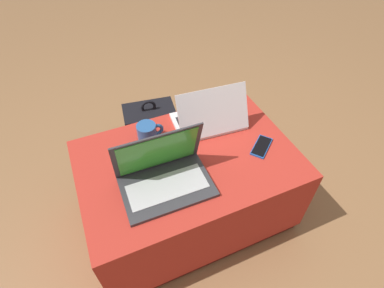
% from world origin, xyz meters
% --- Properties ---
extents(ground_plane, '(14.00, 14.00, 0.00)m').
position_xyz_m(ground_plane, '(0.00, 0.00, 0.00)').
color(ground_plane, olive).
extents(ottoman, '(1.01, 0.68, 0.46)m').
position_xyz_m(ottoman, '(0.00, 0.00, 0.23)').
color(ottoman, maroon).
rests_on(ottoman, ground_plane).
extents(laptop_near, '(0.38, 0.26, 0.26)m').
position_xyz_m(laptop_near, '(-0.15, -0.09, 0.51)').
color(laptop_near, '#333338').
rests_on(laptop_near, ottoman).
extents(laptop_far, '(0.37, 0.26, 0.23)m').
position_xyz_m(laptop_far, '(0.19, 0.17, 0.50)').
color(laptop_far, silver).
rests_on(laptop_far, ottoman).
extents(cell_phone, '(0.16, 0.14, 0.01)m').
position_xyz_m(cell_phone, '(0.35, -0.08, 0.46)').
color(cell_phone, '#1E4C9E').
rests_on(cell_phone, ottoman).
extents(backpack, '(0.32, 0.28, 0.47)m').
position_xyz_m(backpack, '(-0.04, 0.49, 0.19)').
color(backpack, black).
rests_on(backpack, ground_plane).
extents(coffee_mug, '(0.13, 0.09, 0.09)m').
position_xyz_m(coffee_mug, '(-0.13, 0.20, 0.50)').
color(coffee_mug, '#285693').
rests_on(coffee_mug, ottoman).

